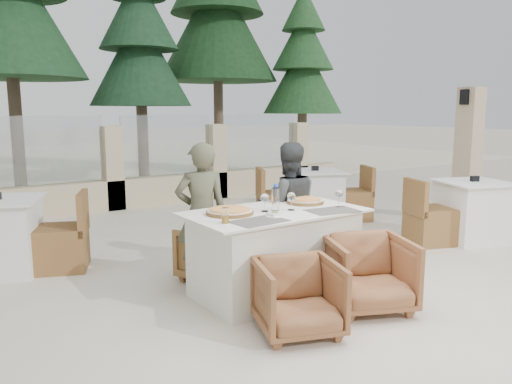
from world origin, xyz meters
TOP-DOWN VIEW (x-y plane):
  - ground at (0.00, 0.00)m, footprint 80.00×80.00m
  - sand_patch at (0.00, 14.00)m, footprint 30.00×16.00m
  - perimeter_wall_far at (0.00, 4.80)m, footprint 10.00×0.34m
  - lantern_pillar at (4.20, 1.00)m, footprint 0.34×0.34m
  - pine_mid_left at (-1.00, 7.50)m, footprint 2.86×2.86m
  - pine_centre at (1.50, 7.20)m, footprint 2.20×2.20m
  - pine_mid_right at (3.80, 7.80)m, footprint 2.99×2.99m
  - pine_far_right at (5.50, 6.50)m, footprint 1.98×1.98m
  - dining_table at (-0.09, 0.11)m, footprint 1.60×0.90m
  - placemat_near_left at (-0.45, -0.16)m, footprint 0.47×0.33m
  - placemat_near_right at (0.34, -0.18)m, footprint 0.49×0.36m
  - pizza_left at (-0.50, 0.22)m, footprint 0.46×0.46m
  - pizza_right at (0.37, 0.24)m, footprint 0.46×0.46m
  - water_bottle at (-0.08, 0.11)m, footprint 0.09×0.09m
  - wine_glass_centre at (-0.19, 0.13)m, footprint 0.09×0.09m
  - wine_glass_near at (0.05, 0.05)m, footprint 0.10×0.10m
  - wine_glass_corner at (0.51, -0.08)m, footprint 0.09×0.09m
  - beer_glass_left at (-0.71, -0.06)m, footprint 0.08×0.08m
  - beer_glass_right at (0.15, 0.44)m, footprint 0.08×0.08m
  - olive_dish at (-0.24, -0.09)m, footprint 0.12×0.12m
  - armchair_far_left at (-0.36, 0.75)m, footprint 0.78×0.79m
  - armchair_far_right at (0.50, 0.83)m, footprint 0.75×0.77m
  - armchair_near_left at (-0.44, -0.66)m, footprint 0.77×0.78m
  - armchair_near_right at (0.35, -0.63)m, footprint 0.88×0.89m
  - diner_left at (-0.51, 0.72)m, footprint 0.57×0.46m
  - diner_right at (0.39, 0.54)m, footprint 0.81×0.73m
  - bg_table_b at (2.19, 2.19)m, footprint 1.83×1.43m
  - bg_table_c at (3.11, 0.18)m, footprint 1.82×1.34m

SIDE VIEW (x-z plane):
  - ground at x=0.00m, z-range 0.00..0.00m
  - sand_patch at x=0.00m, z-range 0.00..0.01m
  - armchair_far_left at x=-0.36m, z-range 0.00..0.55m
  - armchair_near_left at x=-0.44m, z-range 0.00..0.56m
  - armchair_near_right at x=0.35m, z-range 0.00..0.62m
  - armchair_far_right at x=0.50m, z-range 0.00..0.65m
  - dining_table at x=-0.09m, z-range 0.00..0.77m
  - bg_table_b at x=2.19m, z-range 0.00..0.77m
  - bg_table_c at x=3.11m, z-range 0.00..0.77m
  - diner_right at x=0.39m, z-range 0.00..1.34m
  - diner_left at x=-0.51m, z-range 0.00..1.37m
  - placemat_near_left at x=-0.45m, z-range 0.77..0.77m
  - placemat_near_right at x=0.34m, z-range 0.77..0.77m
  - olive_dish at x=-0.24m, z-range 0.77..0.81m
  - pizza_right at x=0.37m, z-range 0.77..0.82m
  - pizza_left at x=-0.50m, z-range 0.77..0.82m
  - perimeter_wall_far at x=0.00m, z-range 0.00..1.60m
  - beer_glass_left at x=-0.71m, z-range 0.77..0.89m
  - beer_glass_right at x=0.15m, z-range 0.77..0.90m
  - wine_glass_centre at x=-0.19m, z-range 0.77..0.95m
  - wine_glass_near at x=0.05m, z-range 0.77..0.95m
  - wine_glass_corner at x=0.51m, z-range 0.77..0.95m
  - water_bottle at x=-0.08m, z-range 0.77..1.01m
  - lantern_pillar at x=4.20m, z-range 0.00..2.00m
  - pine_far_right at x=5.50m, z-range 0.00..4.50m
  - pine_centre at x=1.50m, z-range 0.00..5.00m
  - pine_mid_left at x=-1.00m, z-range 0.00..6.50m
  - pine_mid_right at x=3.80m, z-range 0.00..6.80m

